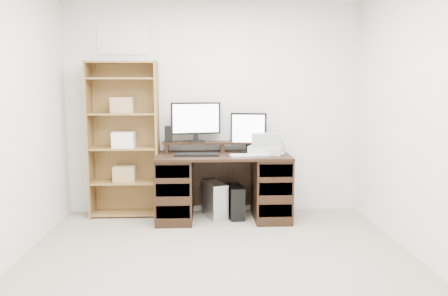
{
  "coord_description": "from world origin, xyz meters",
  "views": [
    {
      "loc": [
        -0.12,
        -3.24,
        1.48
      ],
      "look_at": [
        0.09,
        1.43,
        0.85
      ],
      "focal_mm": 35.0,
      "sensor_mm": 36.0,
      "label": 1
    }
  ],
  "objects": [
    {
      "name": "tower_black",
      "position": [
        0.24,
        1.68,
        0.19
      ],
      "size": [
        0.19,
        0.38,
        0.37
      ],
      "rotation": [
        0.0,
        0.0,
        0.1
      ],
      "color": "black",
      "rests_on": "ground"
    },
    {
      "name": "keyboard_white",
      "position": [
        0.38,
        1.5,
        0.76
      ],
      "size": [
        0.44,
        0.19,
        0.02
      ],
      "primitive_type": "cube",
      "rotation": [
        0.0,
        0.0,
        0.14
      ],
      "color": "silver",
      "rests_on": "desk"
    },
    {
      "name": "room",
      "position": [
        -0.0,
        0.0,
        1.25
      ],
      "size": [
        3.54,
        4.04,
        2.54
      ],
      "color": "tan",
      "rests_on": "ground"
    },
    {
      "name": "bookshelf",
      "position": [
        -1.05,
        1.86,
        0.92
      ],
      "size": [
        0.8,
        0.3,
        1.8
      ],
      "color": "olive",
      "rests_on": "ground"
    },
    {
      "name": "printer",
      "position": [
        0.59,
        1.65,
        0.8
      ],
      "size": [
        0.45,
        0.4,
        0.09
      ],
      "primitive_type": "cube",
      "rotation": [
        0.0,
        0.0,
        -0.38
      ],
      "color": "#BDB7A4",
      "rests_on": "desk"
    },
    {
      "name": "basket",
      "position": [
        0.59,
        1.65,
        0.92
      ],
      "size": [
        0.36,
        0.28,
        0.14
      ],
      "primitive_type": "cube",
      "rotation": [
        0.0,
        0.0,
        -0.13
      ],
      "color": "#91959B",
      "rests_on": "printer"
    },
    {
      "name": "desk",
      "position": [
        0.09,
        1.64,
        0.39
      ],
      "size": [
        1.5,
        0.7,
        0.75
      ],
      "color": "black",
      "rests_on": "ground"
    },
    {
      "name": "mouse",
      "position": [
        0.72,
        1.53,
        0.77
      ],
      "size": [
        0.09,
        0.07,
        0.04
      ],
      "primitive_type": "ellipsoid",
      "rotation": [
        0.0,
        0.0,
        0.06
      ],
      "color": "white",
      "rests_on": "desk"
    },
    {
      "name": "speaker",
      "position": [
        -0.53,
        1.81,
        0.96
      ],
      "size": [
        0.09,
        0.09,
        0.19
      ],
      "primitive_type": "cube",
      "rotation": [
        0.0,
        0.0,
        -0.15
      ],
      "color": "black",
      "rests_on": "riser_shelf"
    },
    {
      "name": "riser_shelf",
      "position": [
        0.09,
        1.85,
        0.84
      ],
      "size": [
        1.4,
        0.22,
        0.12
      ],
      "color": "black",
      "rests_on": "desk"
    },
    {
      "name": "tower_silver",
      "position": [
        -0.0,
        1.71,
        0.2
      ],
      "size": [
        0.31,
        0.45,
        0.41
      ],
      "primitive_type": "cube",
      "rotation": [
        0.0,
        0.0,
        0.34
      ],
      "color": "#B0B3B7",
      "rests_on": "ground"
    },
    {
      "name": "monitor_small",
      "position": [
        0.4,
        1.79,
        1.0
      ],
      "size": [
        0.42,
        0.2,
        0.46
      ],
      "rotation": [
        0.0,
        0.0,
        -0.25
      ],
      "color": "black",
      "rests_on": "desk"
    },
    {
      "name": "monitor_wide",
      "position": [
        -0.22,
        1.84,
        1.13
      ],
      "size": [
        0.58,
        0.19,
        0.46
      ],
      "rotation": [
        0.0,
        0.0,
        0.2
      ],
      "color": "black",
      "rests_on": "riser_shelf"
    },
    {
      "name": "keyboard_black",
      "position": [
        -0.2,
        1.54,
        0.76
      ],
      "size": [
        0.49,
        0.17,
        0.03
      ],
      "primitive_type": "cube",
      "rotation": [
        0.0,
        0.0,
        -0.02
      ],
      "color": "black",
      "rests_on": "desk"
    }
  ]
}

